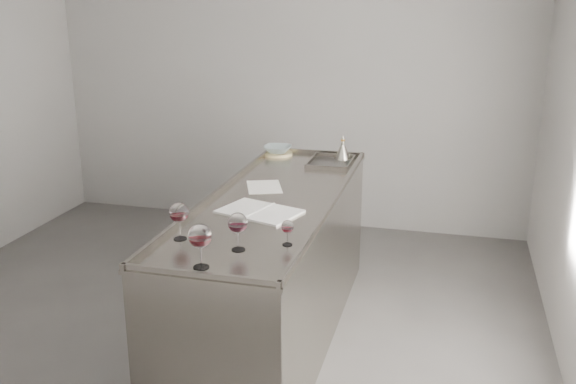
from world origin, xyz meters
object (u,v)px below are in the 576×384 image
(counter, at_px, (274,269))
(wine_glass_middle, at_px, (200,237))
(notebook, at_px, (259,211))
(ceramic_bowl, at_px, (278,149))
(wine_glass_small, at_px, (287,228))
(wine_funnel, at_px, (343,151))
(wine_glass_left, at_px, (179,213))
(wine_glass_right, at_px, (238,224))

(counter, distance_m, wine_glass_middle, 1.24)
(notebook, relative_size, ceramic_bowl, 2.40)
(wine_glass_small, bearing_deg, wine_glass_middle, -130.11)
(wine_glass_middle, height_order, wine_funnel, wine_glass_middle)
(wine_glass_left, bearing_deg, wine_funnel, 74.63)
(counter, height_order, ceramic_bowl, ceramic_bowl)
(wine_glass_middle, distance_m, wine_glass_small, 0.48)
(counter, distance_m, wine_glass_left, 1.02)
(wine_glass_small, bearing_deg, wine_glass_right, -149.91)
(counter, distance_m, notebook, 0.55)
(wine_glass_right, bearing_deg, wine_glass_middle, -111.30)
(wine_glass_small, height_order, ceramic_bowl, wine_glass_small)
(wine_glass_small, bearing_deg, wine_funnel, 91.28)
(wine_glass_small, xyz_separation_m, wine_funnel, (-0.04, 1.79, -0.03))
(wine_glass_middle, bearing_deg, wine_glass_right, 68.70)
(counter, distance_m, wine_funnel, 1.22)
(wine_funnel, bearing_deg, wine_glass_left, -105.37)
(wine_glass_middle, xyz_separation_m, wine_funnel, (0.27, 2.16, -0.09))
(notebook, bearing_deg, wine_glass_middle, -73.98)
(wine_glass_middle, distance_m, wine_funnel, 2.18)
(counter, relative_size, notebook, 4.76)
(counter, height_order, wine_glass_right, wine_glass_right)
(wine_glass_right, xyz_separation_m, ceramic_bowl, (-0.33, 1.92, -0.09))
(wine_glass_middle, bearing_deg, ceramic_bowl, 96.32)
(wine_glass_left, xyz_separation_m, wine_funnel, (0.51, 1.85, -0.08))
(wine_glass_left, relative_size, ceramic_bowl, 0.91)
(wine_glass_right, height_order, ceramic_bowl, wine_glass_right)
(wine_glass_middle, xyz_separation_m, ceramic_bowl, (-0.24, 2.16, -0.10))
(wine_glass_middle, height_order, wine_glass_right, wine_glass_middle)
(notebook, bearing_deg, wine_funnel, 98.03)
(counter, relative_size, wine_funnel, 12.74)
(wine_glass_small, height_order, notebook, wine_glass_small)
(counter, height_order, wine_glass_middle, wine_glass_middle)
(wine_glass_left, distance_m, notebook, 0.58)
(wine_glass_small, bearing_deg, ceramic_bowl, 107.04)
(notebook, bearing_deg, counter, 106.74)
(wine_glass_small, xyz_separation_m, notebook, (-0.28, 0.44, -0.08))
(counter, bearing_deg, wine_glass_left, -109.59)
(wine_glass_right, relative_size, ceramic_bowl, 0.90)
(wine_glass_small, bearing_deg, counter, 111.03)
(wine_glass_right, bearing_deg, wine_glass_left, 169.09)
(wine_funnel, bearing_deg, wine_glass_small, -88.72)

